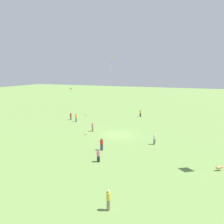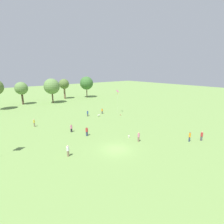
% 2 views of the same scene
% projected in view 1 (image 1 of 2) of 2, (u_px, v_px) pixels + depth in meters
% --- Properties ---
extents(ground_plane, '(240.00, 240.00, 0.00)m').
position_uv_depth(ground_plane, '(118.00, 135.00, 39.25)').
color(ground_plane, '#6B8E47').
extents(person_0, '(0.56, 0.56, 1.79)m').
position_uv_depth(person_0, '(154.00, 139.00, 33.85)').
color(person_0, '#847056').
rests_on(person_0, ground_plane).
extents(person_1, '(0.56, 0.56, 1.84)m').
position_uv_depth(person_1, '(140.00, 113.00, 54.41)').
color(person_1, '#232328').
rests_on(person_1, ground_plane).
extents(person_2, '(0.56, 0.56, 1.64)m').
position_uv_depth(person_2, '(98.00, 156.00, 27.35)').
color(person_2, '#232328').
rests_on(person_2, ground_plane).
extents(person_4, '(0.42, 0.42, 1.78)m').
position_uv_depth(person_4, '(93.00, 127.00, 41.20)').
color(person_4, '#847056').
rests_on(person_4, ground_plane).
extents(person_6, '(0.47, 0.47, 1.83)m').
position_uv_depth(person_6, '(76.00, 118.00, 49.18)').
color(person_6, '#333D5B').
rests_on(person_6, ground_plane).
extents(person_7, '(0.47, 0.47, 1.77)m').
position_uv_depth(person_7, '(71.00, 116.00, 51.06)').
color(person_7, '#4C4C51').
rests_on(person_7, ground_plane).
extents(person_8, '(0.39, 0.39, 1.85)m').
position_uv_depth(person_8, '(108.00, 200.00, 17.75)').
color(person_8, '#847056').
rests_on(person_8, ground_plane).
extents(person_9, '(0.64, 0.64, 1.79)m').
position_uv_depth(person_9, '(102.00, 144.00, 31.42)').
color(person_9, '#333D5B').
rests_on(person_9, ground_plane).
extents(kite_0, '(1.10, 1.20, 15.02)m').
position_uv_depth(kite_0, '(112.00, 60.00, 54.22)').
color(kite_0, yellow).
rests_on(kite_0, ground_plane).
extents(kite_1, '(0.70, 0.74, 6.68)m').
position_uv_depth(kite_1, '(71.00, 90.00, 60.09)').
color(kite_1, red).
rests_on(kite_1, ground_plane).
extents(dog_1, '(0.77, 0.59, 0.54)m').
position_uv_depth(dog_1, '(219.00, 168.00, 24.99)').
color(dog_1, tan).
rests_on(dog_1, ground_plane).
extents(picnic_bag_1, '(0.47, 0.48, 0.40)m').
position_uv_depth(picnic_bag_1, '(86.00, 134.00, 39.08)').
color(picnic_bag_1, beige).
rests_on(picnic_bag_1, ground_plane).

